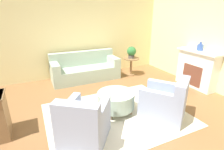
# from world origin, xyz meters

# --- Properties ---
(ground_plane) EXTENTS (16.00, 16.00, 0.00)m
(ground_plane) POSITION_xyz_m (0.00, 0.00, 0.00)
(ground_plane) COLOR brown
(wall_back) EXTENTS (9.94, 0.12, 2.80)m
(wall_back) POSITION_xyz_m (0.00, 3.03, 1.40)
(wall_back) COLOR beige
(wall_back) RESTS_ON ground_plane
(wall_right) EXTENTS (0.12, 10.20, 2.80)m
(wall_right) POSITION_xyz_m (3.16, 0.00, 1.40)
(wall_right) COLOR beige
(wall_right) RESTS_ON ground_plane
(rug) EXTENTS (3.00, 2.36, 0.01)m
(rug) POSITION_xyz_m (0.00, 0.00, 0.01)
(rug) COLOR beige
(rug) RESTS_ON ground_plane
(couch) EXTENTS (2.22, 0.86, 0.92)m
(couch) POSITION_xyz_m (0.04, 2.46, 0.34)
(couch) COLOR #9EB29E
(couch) RESTS_ON ground_plane
(armchair_left) EXTENTS (1.11, 1.14, 0.92)m
(armchair_left) POSITION_xyz_m (-0.89, -0.54, 0.36)
(armchair_left) COLOR #8E99B2
(armchair_left) RESTS_ON rug
(armchair_right) EXTENTS (1.11, 1.14, 0.92)m
(armchair_right) POSITION_xyz_m (0.89, -0.54, 0.36)
(armchair_right) COLOR #8E99B2
(armchair_right) RESTS_ON rug
(ottoman_table) EXTENTS (0.84, 0.84, 0.48)m
(ottoman_table) POSITION_xyz_m (0.05, 0.12, 0.31)
(ottoman_table) COLOR #9EB29E
(ottoman_table) RESTS_ON rug
(side_table) EXTENTS (0.57, 0.57, 0.63)m
(side_table) POSITION_xyz_m (1.67, 2.16, 0.44)
(side_table) COLOR olive
(side_table) RESTS_ON ground_plane
(fireplace) EXTENTS (0.44, 1.31, 1.13)m
(fireplace) POSITION_xyz_m (2.92, 0.41, 0.59)
(fireplace) COLOR white
(fireplace) RESTS_ON ground_plane
(vase_mantel_near) EXTENTS (0.18, 0.18, 0.25)m
(vase_mantel_near) POSITION_xyz_m (2.90, 0.41, 1.23)
(vase_mantel_near) COLOR #38569E
(vase_mantel_near) RESTS_ON fireplace
(potted_plant_on_side_table) EXTENTS (0.32, 0.32, 0.41)m
(potted_plant_on_side_table) POSITION_xyz_m (1.67, 2.16, 0.86)
(potted_plant_on_side_table) COLOR #4C4742
(potted_plant_on_side_table) RESTS_ON side_table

